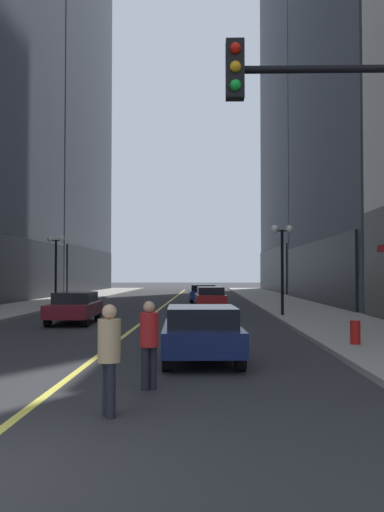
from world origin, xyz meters
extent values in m
plane|color=#2D2D30|center=(0.00, 35.00, 0.00)|extent=(200.00, 200.00, 0.00)
cube|color=#9E9991|center=(-8.25, 35.00, 0.07)|extent=(4.50, 78.00, 0.15)
cube|color=#9E9991|center=(8.25, 35.00, 0.07)|extent=(4.50, 78.00, 0.15)
cube|color=#E5D64C|center=(0.00, 35.00, 0.00)|extent=(0.16, 70.00, 0.01)
cube|color=black|center=(-10.60, 34.50, 2.35)|extent=(0.50, 22.80, 4.71)
cube|color=black|center=(-10.60, 60.00, 2.50)|extent=(0.50, 24.70, 5.00)
cube|color=black|center=(10.60, 34.50, 2.19)|extent=(0.50, 22.80, 4.37)
cube|color=#212327|center=(10.60, 60.00, 2.50)|extent=(0.50, 24.70, 5.00)
cube|color=#141E4C|center=(2.65, 7.94, 0.59)|extent=(1.97, 4.07, 0.55)
cube|color=black|center=(2.66, 7.74, 1.07)|extent=(1.68, 2.31, 0.50)
cylinder|color=black|center=(1.81, 9.30, 0.32)|extent=(0.25, 0.65, 0.64)
cylinder|color=black|center=(3.38, 9.37, 0.32)|extent=(0.25, 0.65, 0.64)
cylinder|color=black|center=(1.93, 6.51, 0.32)|extent=(0.25, 0.65, 0.64)
cylinder|color=black|center=(3.50, 6.57, 0.32)|extent=(0.25, 0.65, 0.64)
cube|color=maroon|center=(-2.80, 18.11, 0.59)|extent=(1.88, 4.41, 0.55)
cube|color=black|center=(-2.80, 18.33, 1.07)|extent=(1.61, 2.49, 0.50)
cylinder|color=black|center=(-2.00, 16.61, 0.32)|extent=(0.24, 0.65, 0.64)
cylinder|color=black|center=(-3.49, 16.56, 0.32)|extent=(0.24, 0.65, 0.64)
cylinder|color=black|center=(-2.10, 19.66, 0.32)|extent=(0.24, 0.65, 0.64)
cylinder|color=black|center=(-3.60, 19.61, 0.32)|extent=(0.24, 0.65, 0.64)
cube|color=#B21919|center=(3.03, 28.60, 0.59)|extent=(1.95, 4.81, 0.55)
cube|color=black|center=(3.04, 28.36, 1.07)|extent=(1.64, 2.72, 0.50)
cylinder|color=black|center=(2.21, 30.21, 0.32)|extent=(0.25, 0.65, 0.64)
cylinder|color=black|center=(3.69, 30.29, 0.32)|extent=(0.25, 0.65, 0.64)
cylinder|color=black|center=(2.38, 26.91, 0.32)|extent=(0.25, 0.65, 0.64)
cylinder|color=black|center=(3.85, 26.98, 0.32)|extent=(0.25, 0.65, 0.64)
cube|color=navy|center=(2.54, 35.61, 0.59)|extent=(2.11, 4.67, 0.55)
cube|color=black|center=(2.55, 35.38, 1.07)|extent=(1.79, 2.64, 0.50)
cylinder|color=black|center=(1.64, 37.17, 0.32)|extent=(0.25, 0.65, 0.64)
cylinder|color=black|center=(3.30, 37.25, 0.32)|extent=(0.25, 0.65, 0.64)
cylinder|color=black|center=(1.78, 33.96, 0.32)|extent=(0.25, 0.65, 0.64)
cylinder|color=black|center=(3.45, 34.04, 0.32)|extent=(0.25, 0.65, 0.64)
cylinder|color=black|center=(1.80, 4.63, 0.39)|extent=(0.14, 0.14, 0.78)
cylinder|color=black|center=(1.66, 4.55, 0.39)|extent=(0.14, 0.14, 0.78)
cylinder|color=#B21E1E|center=(1.73, 4.59, 1.08)|extent=(0.47, 0.47, 0.61)
sphere|color=tan|center=(1.73, 4.59, 1.50)|extent=(0.21, 0.21, 0.21)
cylinder|color=black|center=(1.37, 2.59, 0.40)|extent=(0.14, 0.14, 0.80)
cylinder|color=black|center=(1.30, 2.73, 0.40)|extent=(0.14, 0.14, 0.80)
cylinder|color=tan|center=(1.33, 2.66, 1.11)|extent=(0.46, 0.46, 0.63)
sphere|color=tan|center=(1.33, 2.66, 1.54)|extent=(0.22, 0.22, 0.22)
cylinder|color=black|center=(4.80, 2.89, 5.20)|extent=(3.20, 0.12, 0.12)
cube|color=black|center=(3.20, 2.89, 5.20)|extent=(0.28, 0.24, 0.90)
sphere|color=red|center=(3.20, 2.75, 5.48)|extent=(0.17, 0.17, 0.17)
sphere|color=orange|center=(3.20, 2.75, 5.20)|extent=(0.17, 0.17, 0.17)
sphere|color=green|center=(3.20, 2.75, 4.92)|extent=(0.17, 0.17, 0.17)
cylinder|color=black|center=(-6.40, 28.55, 2.10)|extent=(0.14, 0.14, 4.20)
cylinder|color=black|center=(-6.40, 28.55, 4.15)|extent=(0.80, 0.06, 0.06)
sphere|color=white|center=(-6.75, 28.55, 4.25)|extent=(0.36, 0.36, 0.36)
sphere|color=white|center=(-6.05, 28.55, 4.25)|extent=(0.36, 0.36, 0.36)
cylinder|color=black|center=(6.40, 21.21, 2.10)|extent=(0.14, 0.14, 4.20)
cylinder|color=black|center=(6.40, 21.21, 4.15)|extent=(0.80, 0.06, 0.06)
sphere|color=white|center=(6.05, 21.21, 4.25)|extent=(0.36, 0.36, 0.36)
sphere|color=white|center=(6.75, 21.21, 4.25)|extent=(0.36, 0.36, 0.36)
cylinder|color=red|center=(6.90, 10.14, 0.40)|extent=(0.28, 0.28, 0.80)
camera|label=1|loc=(2.75, -5.59, 2.09)|focal=39.48mm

